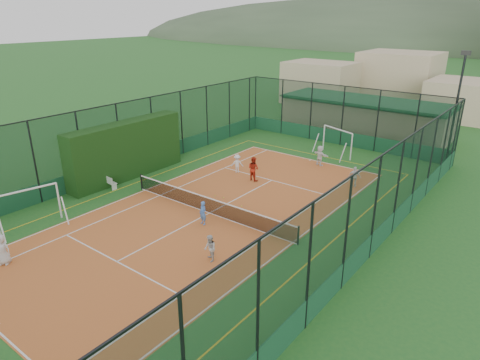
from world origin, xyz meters
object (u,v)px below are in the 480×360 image
at_px(futsal_goal_far, 337,142).
at_px(child_far_right, 355,177).
at_px(floodlight_ne, 455,111).
at_px(clubhouse, 365,116).
at_px(child_far_left, 237,164).
at_px(child_near_left, 2,249).
at_px(child_near_mid, 203,213).
at_px(child_far_back, 320,155).
at_px(white_bench, 108,181).
at_px(child_near_right, 210,248).
at_px(coach, 253,169).
at_px(futsal_goal_near, 29,208).

distance_m(futsal_goal_far, child_far_right, 6.73).
relative_size(floodlight_ne, clubhouse, 0.54).
distance_m(clubhouse, child_far_left, 16.07).
distance_m(child_near_left, child_far_right, 20.33).
height_order(child_far_left, child_far_right, child_far_right).
height_order(child_near_left, child_far_right, child_near_left).
xyz_separation_m(child_near_left, child_near_mid, (4.52, 8.38, -0.07)).
distance_m(child_near_left, child_far_back, 21.35).
bearing_deg(white_bench, child_near_right, -9.20).
bearing_deg(coach, child_far_back, -104.42).
bearing_deg(white_bench, futsal_goal_near, -73.38).
distance_m(child_near_right, child_far_back, 15.06).
height_order(child_near_right, child_far_back, child_far_back).
bearing_deg(child_near_left, child_near_mid, 26.27).
bearing_deg(child_near_right, futsal_goal_far, 132.17).
bearing_deg(child_far_right, white_bench, 27.81).
distance_m(futsal_goal_near, child_far_back, 19.63).
height_order(floodlight_ne, coach, floodlight_ne).
bearing_deg(child_far_right, futsal_goal_near, 44.04).
distance_m(child_near_right, coach, 10.38).
bearing_deg(futsal_goal_far, child_near_mid, -69.85).
xyz_separation_m(white_bench, futsal_goal_near, (1.30, -5.85, 0.60)).
xyz_separation_m(futsal_goal_near, child_near_mid, (7.13, 5.72, -0.37)).
bearing_deg(child_far_left, clubhouse, -134.46).
bearing_deg(futsal_goal_near, child_far_left, -3.24).
height_order(clubhouse, futsal_goal_near, clubhouse).
relative_size(child_near_mid, child_far_back, 0.87).
xyz_separation_m(child_near_left, child_near_right, (7.23, 5.87, -0.09)).
height_order(child_near_mid, child_far_right, child_far_right).
bearing_deg(child_far_right, child_near_left, 54.43).
height_order(child_near_mid, child_far_left, child_far_left).
xyz_separation_m(clubhouse, child_near_mid, (0.62, -23.21, -0.91)).
xyz_separation_m(futsal_goal_far, child_far_left, (-3.79, -8.02, -0.37)).
bearing_deg(futsal_goal_far, white_bench, -98.37).
bearing_deg(child_near_right, futsal_goal_near, -127.24).
relative_size(futsal_goal_near, futsal_goal_far, 0.99).
bearing_deg(child_far_back, clubhouse, -66.10).
xyz_separation_m(floodlight_ne, child_far_right, (-3.74, -7.85, -3.43)).
xyz_separation_m(child_far_left, child_far_right, (7.69, 2.55, 0.02)).
relative_size(child_near_right, child_far_back, 0.86).
xyz_separation_m(child_far_left, child_far_back, (3.90, 4.97, 0.09)).
bearing_deg(white_bench, futsal_goal_far, 64.33).
distance_m(child_near_mid, child_far_left, 8.18).
xyz_separation_m(child_far_left, coach, (1.78, -0.51, 0.16)).
bearing_deg(white_bench, child_far_left, 59.80).
relative_size(clubhouse, coach, 9.24).
height_order(white_bench, futsal_goal_near, futsal_goal_near).
relative_size(futsal_goal_far, child_near_left, 2.22).
height_order(floodlight_ne, child_far_right, floodlight_ne).
relative_size(futsal_goal_far, child_near_mid, 2.47).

